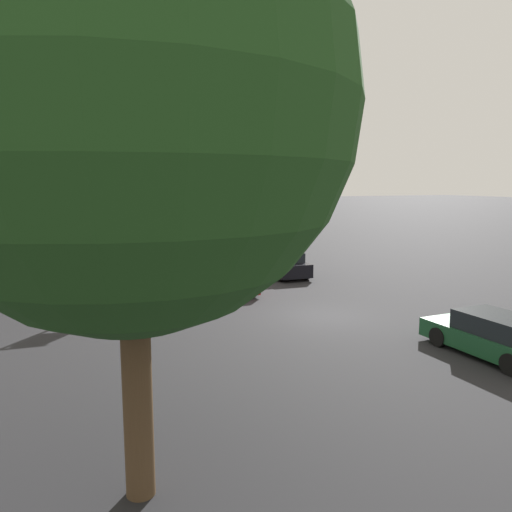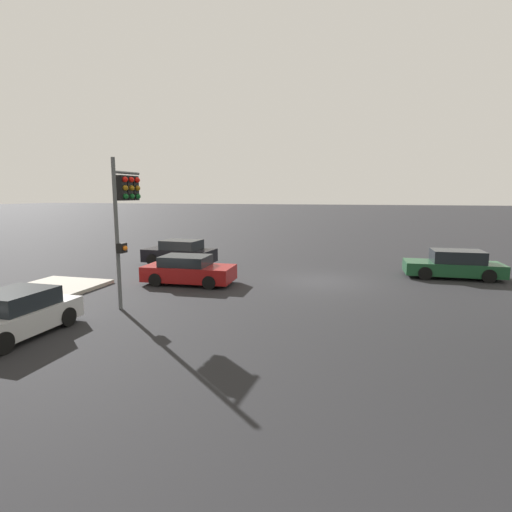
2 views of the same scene
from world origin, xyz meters
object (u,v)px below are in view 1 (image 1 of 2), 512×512
object	(u,v)px
crossing_car_1	(284,264)
traffic_signal	(142,217)
street_tree	(127,104)
parked_car_0	(60,284)
crossing_car_2	(226,279)
crossing_car_0	(494,336)

from	to	relation	value
crossing_car_1	traffic_signal	bearing A→B (deg)	106.65
street_tree	parked_car_0	xyz separation A→B (m)	(17.20, 0.77, -6.13)
crossing_car_2	parked_car_0	world-z (taller)	parked_car_0
crossing_car_1	crossing_car_2	xyz separation A→B (m)	(-2.61, 4.55, -0.08)
crossing_car_0	parked_car_0	size ratio (longest dim) A/B	1.20
street_tree	crossing_car_2	size ratio (longest dim) A/B	2.49
crossing_car_0	crossing_car_2	size ratio (longest dim) A/B	1.09
crossing_car_1	crossing_car_2	bearing A→B (deg)	123.12
crossing_car_1	crossing_car_2	distance (m)	5.24
street_tree	crossing_car_2	world-z (taller)	street_tree
crossing_car_2	traffic_signal	bearing A→B (deg)	-100.32
crossing_car_0	parked_car_0	xyz separation A→B (m)	(14.42, 12.44, -0.03)
crossing_car_0	crossing_car_1	size ratio (longest dim) A/B	1.08
traffic_signal	parked_car_0	world-z (taller)	traffic_signal
crossing_car_1	parked_car_0	distance (m)	12.36
parked_car_0	crossing_car_1	bearing A→B (deg)	-176.82
crossing_car_0	crossing_car_1	bearing A→B (deg)	-0.73
crossing_car_2	crossing_car_0	bearing A→B (deg)	18.38
traffic_signal	parked_car_0	size ratio (longest dim) A/B	1.41
crossing_car_0	traffic_signal	bearing A→B (deg)	32.82
traffic_signal	crossing_car_2	bearing A→B (deg)	85.75
crossing_car_2	parked_car_0	size ratio (longest dim) A/B	1.10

